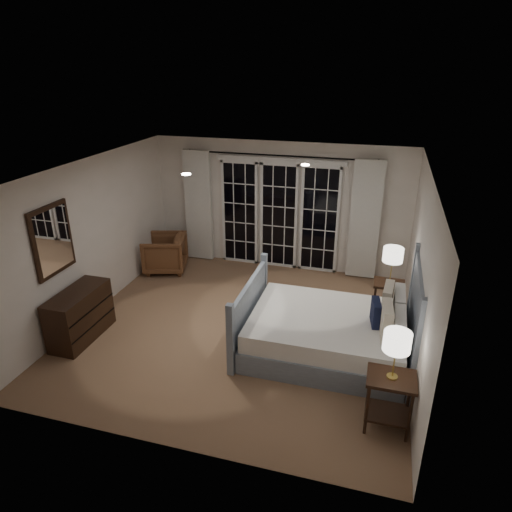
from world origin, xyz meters
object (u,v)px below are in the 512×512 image
(bed, at_px, (331,332))
(armchair, at_px, (165,253))
(nightstand_right, at_px, (388,295))
(lamp_right, at_px, (393,255))
(lamp_left, at_px, (397,342))
(nightstand_left, at_px, (390,394))
(dresser, at_px, (80,315))

(bed, height_order, armchair, bed)
(nightstand_right, distance_m, lamp_right, 0.69)
(lamp_left, bearing_deg, armchair, 143.60)
(nightstand_left, distance_m, lamp_left, 0.69)
(bed, distance_m, nightstand_right, 1.46)
(nightstand_right, bearing_deg, bed, -121.03)
(lamp_right, bearing_deg, lamp_left, -88.77)
(lamp_right, xyz_separation_m, dresser, (-4.39, -1.87, -0.71))
(nightstand_left, xyz_separation_m, dresser, (-4.45, 0.65, -0.07))
(nightstand_left, height_order, armchair, armchair)
(nightstand_left, bearing_deg, lamp_left, 0.00)
(bed, xyz_separation_m, lamp_left, (0.81, -1.27, 0.80))
(armchair, bearing_deg, lamp_right, 64.96)
(armchair, bearing_deg, nightstand_left, 37.39)
(lamp_right, bearing_deg, armchair, 171.17)
(nightstand_left, relative_size, armchair, 0.86)
(lamp_right, bearing_deg, nightstand_right, -143.13)
(bed, bearing_deg, nightstand_left, -57.63)
(lamp_left, xyz_separation_m, lamp_right, (-0.05, 2.52, -0.05))
(nightstand_left, bearing_deg, nightstand_right, 91.23)
(bed, bearing_deg, nightstand_right, 58.97)
(lamp_right, bearing_deg, bed, -121.03)
(lamp_left, bearing_deg, nightstand_left, 0.00)
(bed, xyz_separation_m, nightstand_left, (0.81, -1.27, 0.12))
(nightstand_right, xyz_separation_m, lamp_left, (0.05, -2.52, 0.74))
(nightstand_left, bearing_deg, dresser, 171.72)
(dresser, bearing_deg, nightstand_left, -8.28)
(lamp_left, bearing_deg, dresser, 171.72)
(nightstand_right, distance_m, armchair, 4.32)
(nightstand_left, distance_m, lamp_right, 2.60)
(dresser, bearing_deg, bed, 9.72)
(lamp_right, relative_size, dresser, 0.55)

